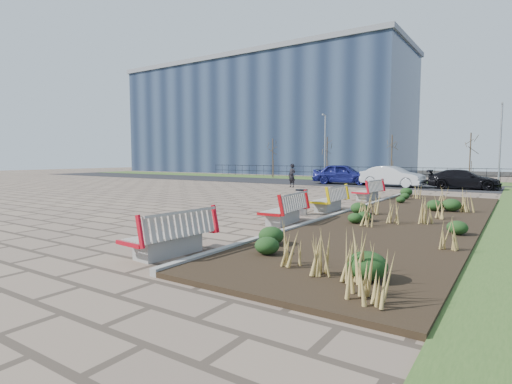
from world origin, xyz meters
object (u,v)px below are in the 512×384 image
Objects in this scene: litter_bin at (301,202)px; car_black at (463,179)px; bench_a at (169,233)px; bench_b at (283,208)px; car_blue at (343,174)px; car_silver at (392,176)px; lamp_east at (500,145)px; lamp_west at (325,147)px; pedestrian at (292,175)px; bench_c at (328,198)px; bench_d at (368,190)px.

car_black reaches higher than litter_bin.
bench_a and bench_b have the same top height.
litter_bin is at bearing -170.25° from car_blue.
car_silver is 0.74× the size of lamp_east.
lamp_east is at bearing 75.95° from litter_bin.
bench_a is 30.19m from lamp_west.
car_blue is 6.38m from lamp_west.
pedestrian is at bearing 119.88° from litter_bin.
bench_c is 2.27× the size of litter_bin.
lamp_west is at bearing 112.14° from bench_a.
lamp_west is (-9.00, 15.15, 2.54)m from bench_d.
car_blue is at bearing 106.34° from litter_bin.
car_silver is at bearing 94.62° from bench_c.
bench_c is at bearing 163.36° from car_black.
pedestrian is at bearing 115.55° from bench_a.
bench_a is at bearing -72.59° from lamp_west.
car_blue is at bearing 107.32° from bench_a.
bench_b is (0.00, 5.02, 0.00)m from bench_a.
litter_bin is at bearing -104.05° from lamp_east.
lamp_east reaches higher than bench_b.
bench_d is (0.00, 13.55, 0.00)m from bench_a.
bench_b is at bearing -170.82° from car_blue.
car_blue is at bearing 89.20° from car_silver.
lamp_west reaches higher than bench_a.
bench_b is at bearing -45.73° from pedestrian.
pedestrian reaches higher than bench_c.
bench_b is 0.45× the size of car_blue.
pedestrian is at bearing 153.28° from car_blue.
pedestrian is 0.28× the size of lamp_west.
lamp_west is (-9.00, 23.68, 2.54)m from bench_b.
car_black is (3.59, 16.56, 0.20)m from litter_bin.
lamp_west reaches higher than pedestrian.
bench_d is 11.71m from car_blue.
car_blue reaches higher than bench_a.
litter_bin is at bearing 98.00° from bench_a.
pedestrian is 5.37m from car_blue.
lamp_west reaches higher than car_blue.
pedestrian is 0.38× the size of car_silver.
bench_c is at bearing -103.99° from lamp_east.
litter_bin is (-0.41, -1.53, -0.04)m from bench_c.
bench_b is at bearing 165.64° from car_black.
litter_bin is (-0.41, 2.08, -0.04)m from bench_b.
bench_b is 0.47× the size of car_black.
car_silver is at bearing 89.74° from bench_b.
bench_a is 8.63m from bench_c.
pedestrian is at bearing 124.27° from bench_c.
car_black reaches higher than bench_c.
bench_d is at bearing -159.39° from car_blue.
car_silver is at bearing -105.16° from car_blue.
bench_d is at bearing 89.31° from bench_c.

